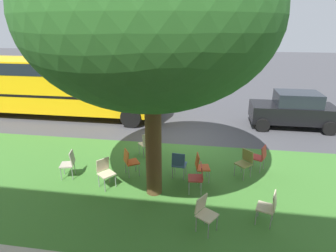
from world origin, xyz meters
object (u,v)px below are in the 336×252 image
school_bus (60,82)px  chair_8 (105,171)px  chair_9 (130,160)px  chair_1 (179,163)px  street_tree (151,16)px  chair_7 (69,162)px  chair_3 (146,142)px  chair_4 (201,165)px  parked_car (293,110)px  chair_5 (269,206)px  chair_0 (260,156)px  chair_10 (245,161)px  chair_2 (205,211)px  chair_6 (198,176)px

school_bus → chair_8: bearing=126.5°
chair_9 → chair_1: bearing=-178.0°
street_tree → chair_7: street_tree is taller
chair_3 → chair_4: same height
chair_4 → street_tree: bearing=33.4°
chair_4 → chair_9: (2.22, -0.00, 0.00)m
chair_7 → chair_9: size_ratio=1.00×
chair_3 → chair_9: bearing=82.0°
street_tree → chair_7: 5.06m
chair_4 → school_bus: bearing=-36.8°
chair_1 → parked_car: 7.16m
chair_5 → school_bus: 11.71m
chair_8 → parked_car: bearing=-137.3°
chair_0 → chair_8: same height
chair_1 → chair_10: 2.08m
chair_7 → school_bus: size_ratio=0.08×
chair_3 → chair_7: (2.03, 1.87, 0.00)m
chair_0 → chair_3: bearing=-7.5°
chair_10 → parked_car: bearing=-117.8°
chair_2 → street_tree: bearing=-43.1°
chair_0 → chair_10: 0.69m
street_tree → chair_9: 4.40m
chair_3 → chair_6: same height
chair_10 → chair_6: bearing=38.5°
chair_2 → chair_6: same height
parked_car → school_bus: 11.43m
chair_5 → parked_car: size_ratio=0.24×
chair_9 → parked_car: bearing=-138.6°
chair_2 → parked_car: parked_car is taller
chair_3 → chair_4: (-2.02, 1.46, 0.00)m
chair_8 → chair_9: same height
chair_6 → parked_car: 7.33m
chair_5 → school_bus: bearing=-38.7°
chair_0 → school_bus: bearing=-26.3°
chair_4 → chair_8: same height
chair_0 → chair_1: size_ratio=1.00×
chair_10 → school_bus: school_bus is taller
chair_0 → chair_9: (4.11, 0.94, 0.00)m
chair_1 → chair_5: bearing=142.5°
chair_6 → chair_4: bearing=-94.5°
chair_4 → chair_6: same height
chair_4 → chair_0: bearing=-153.5°
chair_7 → parked_car: parked_car is taller
chair_0 → chair_5: 2.71m
chair_6 → chair_8: (2.70, 0.12, 0.00)m
chair_6 → chair_9: size_ratio=1.00×
chair_4 → chair_9: same height
chair_0 → chair_2: size_ratio=1.00×
chair_4 → chair_7: bearing=5.8°
chair_10 → chair_1: bearing=12.1°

